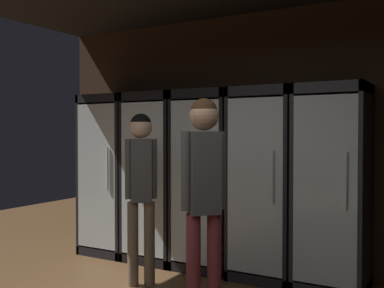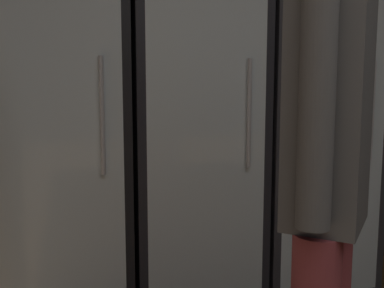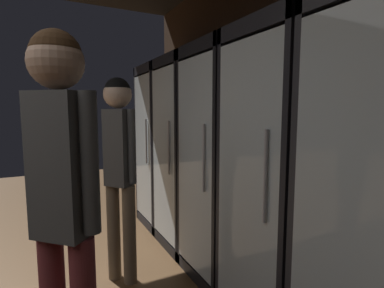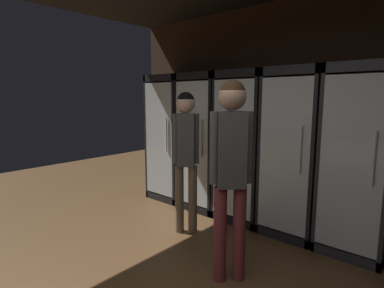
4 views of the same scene
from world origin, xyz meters
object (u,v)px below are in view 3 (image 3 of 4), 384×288
(cooler_left, at_px, (194,155))
(shopper_near, at_px, (119,157))
(cooler_far_left, at_px, (170,148))
(shopper_far, at_px, (62,184))
(cooler_center, at_px, (230,166))
(cooler_right, at_px, (288,182))

(cooler_left, distance_m, shopper_near, 0.94)
(cooler_far_left, bearing_deg, shopper_far, -33.86)
(cooler_center, relative_size, cooler_right, 1.00)
(cooler_left, xyz_separation_m, cooler_center, (0.67, -0.00, 0.00))
(cooler_far_left, relative_size, cooler_left, 1.00)
(cooler_left, relative_size, cooler_center, 1.00)
(shopper_far, bearing_deg, shopper_near, 153.67)
(cooler_center, xyz_separation_m, cooler_right, (0.67, 0.00, 0.01))
(cooler_center, relative_size, shopper_near, 1.16)
(cooler_far_left, bearing_deg, cooler_right, -0.02)
(cooler_far_left, height_order, shopper_far, cooler_far_left)
(cooler_left, distance_m, shopper_far, 1.88)
(cooler_far_left, bearing_deg, shopper_near, -39.77)
(cooler_far_left, distance_m, shopper_far, 2.39)
(cooler_right, bearing_deg, cooler_center, -179.94)
(cooler_far_left, bearing_deg, cooler_left, -0.01)
(cooler_right, bearing_deg, cooler_left, 179.97)
(shopper_far, bearing_deg, cooler_center, 116.08)
(cooler_left, height_order, cooler_right, same)
(cooler_center, distance_m, shopper_near, 0.91)
(cooler_left, relative_size, shopper_near, 1.16)
(shopper_near, bearing_deg, cooler_right, 41.73)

